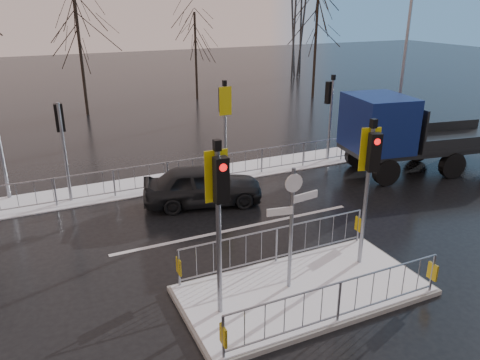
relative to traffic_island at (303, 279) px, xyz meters
name	(u,v)px	position (x,y,z in m)	size (l,w,h in m)	color
ground	(303,293)	(0.01, -0.01, -0.39)	(120.00, 120.00, 0.00)	black
snow_verge	(188,179)	(0.01, 8.59, -0.37)	(30.00, 2.00, 0.04)	white
lane_markings	(311,300)	(0.01, -0.34, -0.39)	(8.00, 11.38, 0.01)	silver
traffic_island	(303,279)	(0.00, 0.00, 0.00)	(6.00, 3.04, 4.15)	slate
far_kerb_fixtures	(199,158)	(0.31, 8.08, 0.63)	(18.00, 0.65, 3.83)	gray
car_far_lane	(203,185)	(-0.30, 6.05, 0.31)	(1.65, 4.10, 1.40)	black
flatbed_truck	(399,132)	(8.00, 5.70, 1.34)	(7.34, 3.65, 3.26)	black
tree_far_a	(78,34)	(-1.99, 21.99, 4.43)	(3.75, 3.75, 7.08)	black
tree_far_b	(195,39)	(6.01, 23.99, 3.79)	(3.25, 3.25, 6.14)	black
tree_far_c	(317,24)	(14.01, 20.99, 4.76)	(4.00, 4.00, 7.55)	black
street_lamp_right	(406,55)	(10.58, 8.49, 4.00)	(1.25, 0.18, 8.00)	gray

